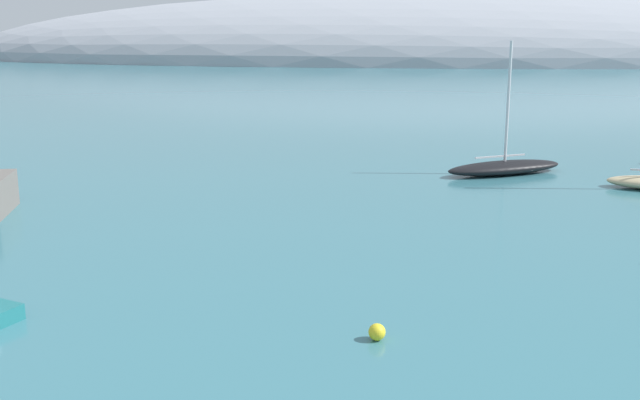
{
  "coord_description": "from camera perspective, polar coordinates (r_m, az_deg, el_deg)",
  "views": [
    {
      "loc": [
        1.31,
        -8.68,
        10.08
      ],
      "look_at": [
        -1.42,
        24.21,
        2.28
      ],
      "focal_mm": 43.21,
      "sensor_mm": 36.0,
      "label": 1
    }
  ],
  "objects": [
    {
      "name": "distant_ridge",
      "position": [
        202.0,
        9.31,
        10.27
      ],
      "size": [
        253.89,
        78.97,
        33.27
      ],
      "primitive_type": "ellipsoid",
      "color": "#999EA8",
      "rests_on": "ground"
    },
    {
      "name": "sailboat_black_outer_mooring",
      "position": [
        52.49,
        13.51,
        2.42
      ],
      "size": [
        8.64,
        5.76,
        8.7
      ],
      "rotation": [
        0.0,
        0.0,
        0.45
      ],
      "color": "black",
      "rests_on": "water"
    },
    {
      "name": "mooring_buoy_yellow",
      "position": [
        25.1,
        4.24,
        -9.72
      ],
      "size": [
        0.56,
        0.56,
        0.56
      ],
      "primitive_type": "sphere",
      "color": "yellow",
      "rests_on": "water"
    }
  ]
}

